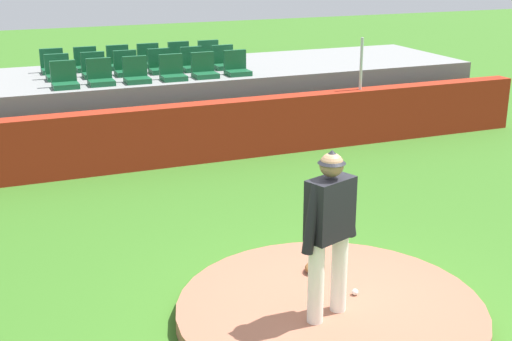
{
  "coord_description": "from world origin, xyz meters",
  "views": [
    {
      "loc": [
        -3.36,
        -6.05,
        3.97
      ],
      "look_at": [
        0.0,
        2.17,
        1.08
      ],
      "focal_mm": 49.04,
      "sensor_mm": 36.0,
      "label": 1
    }
  ],
  "objects": [
    {
      "name": "ground_plane",
      "position": [
        0.0,
        0.0,
        0.0
      ],
      "size": [
        60.0,
        60.0,
        0.0
      ],
      "primitive_type": "plane",
      "color": "#35691F"
    },
    {
      "name": "pitchers_mound",
      "position": [
        0.0,
        0.0,
        0.09
      ],
      "size": [
        3.41,
        3.41,
        0.18
      ],
      "primitive_type": "cylinder",
      "color": "#9A5E46",
      "rests_on": "ground_plane"
    },
    {
      "name": "pitcher",
      "position": [
        -0.15,
        -0.19,
        1.25
      ],
      "size": [
        0.78,
        0.43,
        1.85
      ],
      "rotation": [
        0.0,
        0.0,
        0.35
      ],
      "color": "white",
      "rests_on": "pitchers_mound"
    },
    {
      "name": "baseball",
      "position": [
        0.36,
        0.09,
        0.22
      ],
      "size": [
        0.07,
        0.07,
        0.07
      ],
      "primitive_type": "sphere",
      "color": "white",
      "rests_on": "pitchers_mound"
    },
    {
      "name": "fielding_glove",
      "position": [
        0.2,
        0.81,
        0.24
      ],
      "size": [
        0.35,
        0.35,
        0.11
      ],
      "primitive_type": "ellipsoid",
      "rotation": [
        0.0,
        0.0,
        3.92
      ],
      "color": "brown",
      "rests_on": "pitchers_mound"
    },
    {
      "name": "brick_barrier",
      "position": [
        0.0,
        6.21,
        0.56
      ],
      "size": [
        15.38,
        0.4,
        1.13
      ],
      "primitive_type": "cube",
      "color": "#A12715",
      "rests_on": "ground_plane"
    },
    {
      "name": "fence_post_right",
      "position": [
        3.96,
        6.21,
        1.66
      ],
      "size": [
        0.06,
        0.06,
        1.06
      ],
      "primitive_type": "cylinder",
      "color": "silver",
      "rests_on": "brick_barrier"
    },
    {
      "name": "bleacher_platform",
      "position": [
        0.0,
        8.63,
        0.68
      ],
      "size": [
        14.72,
        3.24,
        1.36
      ],
      "primitive_type": "cube",
      "color": "gray",
      "rests_on": "ground_plane"
    },
    {
      "name": "stadium_chair_0",
      "position": [
        -1.75,
        7.5,
        1.52
      ],
      "size": [
        0.48,
        0.44,
        0.5
      ],
      "rotation": [
        0.0,
        0.0,
        3.14
      ],
      "color": "#175631",
      "rests_on": "bleacher_platform"
    },
    {
      "name": "stadium_chair_1",
      "position": [
        -1.07,
        7.55,
        1.52
      ],
      "size": [
        0.48,
        0.44,
        0.5
      ],
      "rotation": [
        0.0,
        0.0,
        3.14
      ],
      "color": "#175631",
      "rests_on": "bleacher_platform"
    },
    {
      "name": "stadium_chair_2",
      "position": [
        -0.37,
        7.52,
        1.52
      ],
      "size": [
        0.48,
        0.44,
        0.5
      ],
      "rotation": [
        0.0,
        0.0,
        3.14
      ],
      "color": "#175631",
      "rests_on": "bleacher_platform"
    },
    {
      "name": "stadium_chair_3",
      "position": [
        0.37,
        7.52,
        1.52
      ],
      "size": [
        0.48,
        0.44,
        0.5
      ],
      "rotation": [
        0.0,
        0.0,
        3.14
      ],
      "color": "#175631",
      "rests_on": "bleacher_platform"
    },
    {
      "name": "stadium_chair_4",
      "position": [
        1.05,
        7.54,
        1.52
      ],
      "size": [
        0.48,
        0.44,
        0.5
      ],
      "rotation": [
        0.0,
        0.0,
        3.14
      ],
      "color": "#175631",
      "rests_on": "bleacher_platform"
    },
    {
      "name": "stadium_chair_5",
      "position": [
        1.76,
        7.55,
        1.52
      ],
      "size": [
        0.48,
        0.44,
        0.5
      ],
      "rotation": [
        0.0,
        0.0,
        3.14
      ],
      "color": "#175631",
      "rests_on": "bleacher_platform"
    },
    {
      "name": "stadium_chair_6",
      "position": [
        -1.76,
        8.42,
        1.52
      ],
      "size": [
        0.48,
        0.44,
        0.5
      ],
      "rotation": [
        0.0,
        0.0,
        3.14
      ],
      "color": "#175631",
      "rests_on": "bleacher_platform"
    },
    {
      "name": "stadium_chair_7",
      "position": [
        -1.04,
        8.41,
        1.52
      ],
      "size": [
        0.48,
        0.44,
        0.5
      ],
      "rotation": [
        0.0,
        0.0,
        3.14
      ],
      "color": "#175631",
      "rests_on": "bleacher_platform"
    },
    {
      "name": "stadium_chair_8",
      "position": [
        -0.38,
        8.39,
        1.52
      ],
      "size": [
        0.48,
        0.44,
        0.5
      ],
      "rotation": [
        0.0,
        0.0,
        3.14
      ],
      "color": "#175631",
      "rests_on": "bleacher_platform"
    },
    {
      "name": "stadium_chair_9",
      "position": [
        0.35,
        8.38,
        1.52
      ],
      "size": [
        0.48,
        0.44,
        0.5
      ],
      "rotation": [
        0.0,
        0.0,
        3.14
      ],
      "color": "#175631",
      "rests_on": "bleacher_platform"
    },
    {
      "name": "stadium_chair_10",
      "position": [
        1.06,
        8.38,
        1.52
      ],
      "size": [
        0.48,
        0.44,
        0.5
      ],
      "rotation": [
        0.0,
        0.0,
        3.14
      ],
      "color": "#175631",
      "rests_on": "bleacher_platform"
    },
    {
      "name": "stadium_chair_11",
      "position": [
        1.78,
        8.37,
        1.52
      ],
      "size": [
        0.48,
        0.44,
        0.5
      ],
      "rotation": [
        0.0,
        0.0,
        3.14
      ],
      "color": "#175631",
      "rests_on": "bleacher_platform"
    },
    {
      "name": "stadium_chair_12",
      "position": [
        -1.76,
        9.25,
        1.52
      ],
      "size": [
        0.48,
        0.44,
        0.5
      ],
      "rotation": [
        0.0,
        0.0,
        3.14
      ],
      "color": "#175631",
      "rests_on": "bleacher_platform"
    },
    {
      "name": "stadium_chair_13",
      "position": [
        -1.06,
        9.24,
        1.52
      ],
      "size": [
        0.48,
        0.44,
        0.5
      ],
      "rotation": [
        0.0,
        0.0,
        3.14
      ],
      "color": "#175631",
      "rests_on": "bleacher_platform"
    },
    {
      "name": "stadium_chair_14",
      "position": [
        -0.36,
        9.23,
        1.52
      ],
      "size": [
        0.48,
        0.44,
        0.5
      ],
      "rotation": [
        0.0,
        0.0,
        3.14
      ],
      "color": "#175631",
      "rests_on": "bleacher_platform"
    },
    {
      "name": "stadium_chair_15",
      "position": [
        0.32,
        9.25,
        1.52
      ],
      "size": [
        0.48,
        0.44,
        0.5
      ],
      "rotation": [
        0.0,
        0.0,
        3.14
      ],
      "color": "#175631",
      "rests_on": "bleacher_platform"
    },
    {
      "name": "stadium_chair_16",
      "position": [
        1.04,
        9.27,
        1.52
      ],
      "size": [
        0.48,
        0.44,
        0.5
      ],
      "rotation": [
        0.0,
        0.0,
        3.14
      ],
      "color": "#175631",
      "rests_on": "bleacher_platform"
    },
    {
      "name": "stadium_chair_17",
      "position": [
        1.74,
        9.24,
        1.52
      ],
      "size": [
        0.48,
        0.44,
        0.5
      ],
      "rotation": [
        0.0,
        0.0,
        3.14
      ],
      "color": "#175631",
      "rests_on": "bleacher_platform"
    }
  ]
}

